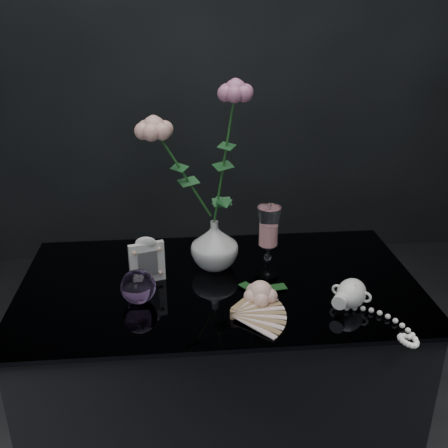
{
  "coord_description": "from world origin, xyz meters",
  "views": [
    {
      "loc": [
        -0.1,
        -1.16,
        1.46
      ],
      "look_at": [
        0.01,
        0.07,
        0.92
      ],
      "focal_mm": 42.0,
      "sensor_mm": 36.0,
      "label": 1
    }
  ],
  "objects_px": {
    "pearl_jar": "(352,292)",
    "loose_rose": "(260,293)",
    "picture_frame": "(147,259)",
    "paperweight": "(138,287)",
    "vase": "(215,244)",
    "wine_glass": "(268,243)"
  },
  "relations": [
    {
      "from": "vase",
      "to": "pearl_jar",
      "type": "relative_size",
      "value": 0.54
    },
    {
      "from": "loose_rose",
      "to": "wine_glass",
      "type": "bearing_deg",
      "value": 94.28
    },
    {
      "from": "wine_glass",
      "to": "loose_rose",
      "type": "distance_m",
      "value": 0.16
    },
    {
      "from": "picture_frame",
      "to": "paperweight",
      "type": "height_order",
      "value": "picture_frame"
    },
    {
      "from": "pearl_jar",
      "to": "wine_glass",
      "type": "bearing_deg",
      "value": 172.27
    },
    {
      "from": "vase",
      "to": "pearl_jar",
      "type": "height_order",
      "value": "vase"
    },
    {
      "from": "picture_frame",
      "to": "paperweight",
      "type": "distance_m",
      "value": 0.11
    },
    {
      "from": "vase",
      "to": "paperweight",
      "type": "relative_size",
      "value": 1.58
    },
    {
      "from": "vase",
      "to": "loose_rose",
      "type": "relative_size",
      "value": 0.75
    },
    {
      "from": "picture_frame",
      "to": "paperweight",
      "type": "bearing_deg",
      "value": -116.0
    },
    {
      "from": "picture_frame",
      "to": "pearl_jar",
      "type": "bearing_deg",
      "value": -34.15
    },
    {
      "from": "vase",
      "to": "wine_glass",
      "type": "xyz_separation_m",
      "value": [
        0.14,
        -0.07,
        0.03
      ]
    },
    {
      "from": "vase",
      "to": "picture_frame",
      "type": "xyz_separation_m",
      "value": [
        -0.18,
        -0.07,
        -0.0
      ]
    },
    {
      "from": "picture_frame",
      "to": "wine_glass",
      "type": "bearing_deg",
      "value": -16.24
    },
    {
      "from": "wine_glass",
      "to": "loose_rose",
      "type": "xyz_separation_m",
      "value": [
        -0.04,
        -0.14,
        -0.07
      ]
    },
    {
      "from": "picture_frame",
      "to": "pearl_jar",
      "type": "height_order",
      "value": "picture_frame"
    },
    {
      "from": "pearl_jar",
      "to": "loose_rose",
      "type": "bearing_deg",
      "value": -152.4
    },
    {
      "from": "vase",
      "to": "wine_glass",
      "type": "distance_m",
      "value": 0.16
    },
    {
      "from": "wine_glass",
      "to": "picture_frame",
      "type": "bearing_deg",
      "value": 179.83
    },
    {
      "from": "wine_glass",
      "to": "paperweight",
      "type": "bearing_deg",
      "value": -163.36
    },
    {
      "from": "picture_frame",
      "to": "pearl_jar",
      "type": "distance_m",
      "value": 0.53
    },
    {
      "from": "picture_frame",
      "to": "loose_rose",
      "type": "height_order",
      "value": "picture_frame"
    }
  ]
}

